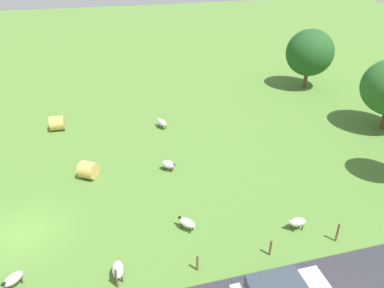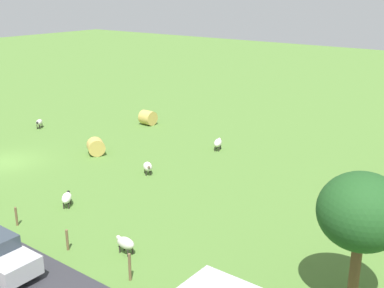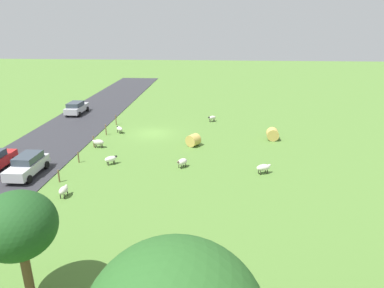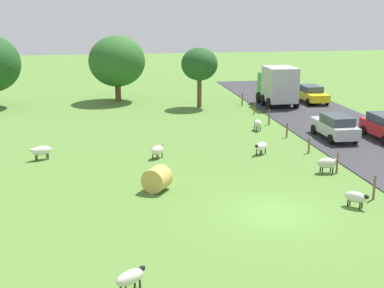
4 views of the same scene
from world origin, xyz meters
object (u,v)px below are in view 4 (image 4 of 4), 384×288
object	(u,v)px
sheep_1	(157,150)
tree_0	(117,61)
sheep_0	(41,151)
sheep_2	(356,197)
sheep_3	(131,277)
sheep_6	(258,123)
tree_1	(199,65)
truck_0	(278,85)
sheep_4	(327,163)
car_1	(311,94)
car_2	(335,126)
hay_bale_0	(157,179)
sheep_5	(261,146)

from	to	relation	value
sheep_1	tree_0	world-z (taller)	tree_0
sheep_0	sheep_1	size ratio (longest dim) A/B	1.16
sheep_2	sheep_3	xyz separation A→B (m)	(-10.35, -5.46, 0.02)
sheep_6	tree_1	xyz separation A→B (m)	(-2.61, 9.46, 3.31)
sheep_3	truck_0	bearing A→B (deg)	63.39
sheep_4	tree_1	bearing A→B (deg)	100.05
sheep_1	truck_0	bearing A→B (deg)	49.97
sheep_3	car_1	bearing A→B (deg)	58.85
car_1	car_2	size ratio (longest dim) A/B	0.99
sheep_2	hay_bale_0	xyz separation A→B (m)	(-8.60, 3.66, 0.11)
sheep_0	sheep_3	world-z (taller)	sheep_0
tree_0	sheep_4	bearing A→B (deg)	-66.24
tree_0	truck_0	distance (m)	15.15
sheep_2	car_2	size ratio (longest dim) A/B	0.25
sheep_4	tree_0	size ratio (longest dim) A/B	0.19
sheep_0	tree_0	bearing A→B (deg)	75.11
sheep_6	tree_1	distance (m)	10.35
hay_bale_0	tree_1	distance (m)	21.94
sheep_4	hay_bale_0	distance (m)	9.46
sheep_1	tree_1	world-z (taller)	tree_1
sheep_1	car_1	xyz separation A→B (m)	(16.09, 15.80, 0.36)
sheep_4	hay_bale_0	size ratio (longest dim) A/B	0.98
sheep_5	tree_0	xyz separation A→B (m)	(-8.10, 19.93, 3.28)
hay_bale_0	car_1	xyz separation A→B (m)	(16.67, 21.36, 0.27)
sheep_1	tree_1	xyz separation A→B (m)	(5.32, 15.33, 3.32)
sheep_5	truck_0	distance (m)	16.29
tree_1	car_1	size ratio (longest dim) A/B	1.23
sheep_5	tree_0	world-z (taller)	tree_0
sheep_2	hay_bale_0	distance (m)	9.34
sheep_3	sheep_5	distance (m)	16.84
sheep_3	sheep_4	world-z (taller)	sheep_4
sheep_3	tree_0	xyz separation A→B (m)	(0.56, 34.37, 3.27)
sheep_1	sheep_2	world-z (taller)	sheep_1
sheep_0	car_1	bearing A→B (deg)	33.20
car_2	truck_0	bearing A→B (deg)	89.62
sheep_6	tree_0	bearing A→B (deg)	125.06
sheep_0	car_2	world-z (taller)	car_2
sheep_0	sheep_5	world-z (taller)	sheep_0
sheep_4	car_2	bearing A→B (deg)	62.55
sheep_1	hay_bale_0	size ratio (longest dim) A/B	0.95
sheep_1	sheep_2	xyz separation A→B (m)	(8.01, -9.21, -0.01)
car_2	sheep_2	bearing A→B (deg)	-110.32
sheep_0	sheep_2	world-z (taller)	sheep_0
sheep_3	car_1	size ratio (longest dim) A/B	0.26
sheep_2	truck_0	size ratio (longest dim) A/B	0.25
hay_bale_0	car_2	xyz separation A→B (m)	(12.94, 8.07, 0.31)
sheep_0	car_1	xyz separation A→B (m)	(22.88, 14.98, 0.32)
hay_bale_0	sheep_5	bearing A→B (deg)	37.61
sheep_2	tree_0	bearing A→B (deg)	108.71
tree_0	sheep_2	bearing A→B (deg)	-71.29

